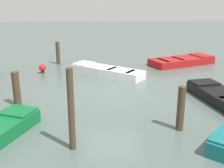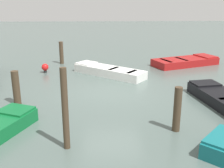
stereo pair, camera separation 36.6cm
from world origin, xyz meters
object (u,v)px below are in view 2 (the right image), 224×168
at_px(mooring_piling_center, 177,109).
at_px(mooring_piling_far_left, 65,110).
at_px(rowboat_red, 186,61).
at_px(marker_buoy, 45,67).
at_px(mooring_piling_far_right, 61,53).
at_px(rowboat_white, 108,71).
at_px(mooring_piling_mid_left, 16,88).

relative_size(mooring_piling_center, mooring_piling_far_left, 0.62).
bearing_deg(rowboat_red, marker_buoy, 168.88).
distance_m(mooring_piling_far_right, marker_buoy, 2.24).
height_order(mooring_piling_center, marker_buoy, mooring_piling_center).
relative_size(rowboat_red, mooring_piling_far_right, 3.12).
relative_size(rowboat_white, marker_buoy, 7.67).
bearing_deg(mooring_piling_mid_left, marker_buoy, -1.07).
distance_m(mooring_piling_center, mooring_piling_far_left, 3.19).
relative_size(mooring_piling_far_left, marker_buoy, 4.43).
bearing_deg(marker_buoy, mooring_piling_far_left, -164.48).
bearing_deg(mooring_piling_far_right, rowboat_white, -134.50).
xyz_separation_m(rowboat_red, marker_buoy, (-1.52, 7.86, 0.07)).
distance_m(mooring_piling_mid_left, mooring_piling_far_left, 3.87).
bearing_deg(marker_buoy, rowboat_red, -79.05).
distance_m(mooring_piling_center, mooring_piling_far_right, 10.02).
xyz_separation_m(mooring_piling_center, marker_buoy, (6.76, 5.16, -0.38)).
height_order(mooring_piling_far_right, marker_buoy, mooring_piling_far_right).
relative_size(rowboat_white, mooring_piling_center, 2.77).
bearing_deg(rowboat_white, mooring_piling_center, 144.96).
xyz_separation_m(rowboat_red, mooring_piling_mid_left, (-6.01, 7.94, 0.41)).
bearing_deg(mooring_piling_far_left, marker_buoy, 15.52).
xyz_separation_m(mooring_piling_mid_left, mooring_piling_far_right, (6.63, -0.64, 0.03)).
bearing_deg(rowboat_white, rowboat_red, -117.07).
xyz_separation_m(rowboat_white, mooring_piling_far_left, (-7.07, 1.18, 0.85)).
relative_size(rowboat_white, mooring_piling_mid_left, 2.95).
xyz_separation_m(mooring_piling_far_right, marker_buoy, (-2.14, 0.55, -0.37)).
height_order(mooring_piling_center, mooring_piling_far_right, mooring_piling_center).
bearing_deg(mooring_piling_far_left, mooring_piling_far_right, 9.12).
relative_size(mooring_piling_center, mooring_piling_far_right, 1.01).
bearing_deg(mooring_piling_center, mooring_piling_mid_left, 66.62).
bearing_deg(mooring_piling_far_right, mooring_piling_mid_left, 174.53).
bearing_deg(marker_buoy, mooring_piling_far_right, -14.46).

